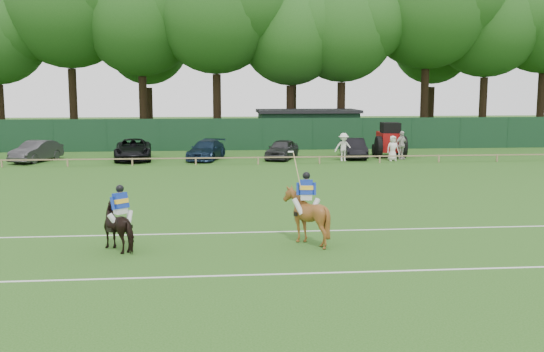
{
  "coord_description": "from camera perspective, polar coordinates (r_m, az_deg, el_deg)",
  "views": [
    {
      "loc": [
        -1.88,
        -22.59,
        5.1
      ],
      "look_at": [
        0.5,
        3.0,
        1.4
      ],
      "focal_mm": 42.0,
      "sensor_mm": 36.0,
      "label": 1
    }
  ],
  "objects": [
    {
      "name": "perimeter_fence",
      "position": [
        49.78,
        -3.14,
        3.75
      ],
      "size": [
        92.08,
        0.08,
        2.5
      ],
      "color": "#14351E",
      "rests_on": "ground"
    },
    {
      "name": "horse_chestnut",
      "position": [
        20.54,
        3.07,
        -3.6
      ],
      "size": [
        1.63,
        1.79,
        1.82
      ],
      "primitive_type": "imported",
      "rotation": [
        0.0,
        0.0,
        3.04
      ],
      "color": "brown",
      "rests_on": "ground"
    },
    {
      "name": "utility_shed",
      "position": [
        53.3,
        3.21,
        4.35
      ],
      "size": [
        8.4,
        4.4,
        3.04
      ],
      "color": "#14331E",
      "rests_on": "ground"
    },
    {
      "name": "pitch_rail",
      "position": [
        40.9,
        -2.65,
        1.65
      ],
      "size": [
        62.1,
        0.1,
        0.5
      ],
      "color": "#997F5B",
      "rests_on": "ground"
    },
    {
      "name": "hatch_grey",
      "position": [
        43.82,
        0.9,
        2.41
      ],
      "size": [
        3.0,
        4.32,
        1.37
      ],
      "primitive_type": "imported",
      "rotation": [
        0.0,
        0.0,
        -0.38
      ],
      "color": "#313134",
      "rests_on": "ground"
    },
    {
      "name": "sedan_grey",
      "position": [
        45.2,
        -20.38,
        2.1
      ],
      "size": [
        2.83,
        4.51,
        1.4
      ],
      "primitive_type": "imported",
      "rotation": [
        0.0,
        0.0,
        -0.34
      ],
      "color": "#323234",
      "rests_on": "ground"
    },
    {
      "name": "sedan_navy",
      "position": [
        43.7,
        -5.91,
        2.32
      ],
      "size": [
        3.0,
        4.88,
        1.32
      ],
      "primitive_type": "imported",
      "rotation": [
        0.0,
        0.0,
        -0.27
      ],
      "color": "#112035",
      "rests_on": "ground"
    },
    {
      "name": "rider_chestnut",
      "position": [
        20.38,
        3.08,
        -1.42
      ],
      "size": [
        0.94,
        0.62,
        2.05
      ],
      "rotation": [
        0.0,
        0.0,
        3.04
      ],
      "color": "silver",
      "rests_on": "ground"
    },
    {
      "name": "tree_row",
      "position": [
        57.95,
        -1.46,
        3.14
      ],
      "size": [
        96.0,
        12.0,
        21.0
      ],
      "primitive_type": null,
      "color": "#26561C",
      "rests_on": "ground"
    },
    {
      "name": "spectator_mid",
      "position": [
        44.57,
        11.52,
        2.72
      ],
      "size": [
        1.23,
        0.99,
        1.96
      ],
      "primitive_type": "imported",
      "rotation": [
        0.0,
        0.0,
        0.53
      ],
      "color": "beige",
      "rests_on": "ground"
    },
    {
      "name": "spectator_left",
      "position": [
        43.04,
        6.43,
        2.6
      ],
      "size": [
        1.23,
        0.72,
        1.88
      ],
      "primitive_type": "imported",
      "rotation": [
        0.0,
        0.0,
        -0.02
      ],
      "color": "white",
      "rests_on": "ground"
    },
    {
      "name": "spectator_right",
      "position": [
        43.58,
        10.78,
        2.45
      ],
      "size": [
        0.89,
        0.63,
        1.7
      ],
      "primitive_type": "imported",
      "rotation": [
        0.0,
        0.0,
        0.11
      ],
      "color": "white",
      "rests_on": "ground"
    },
    {
      "name": "suv_black",
      "position": [
        44.29,
        -12.34,
        2.33
      ],
      "size": [
        2.85,
        5.37,
        1.44
      ],
      "primitive_type": "imported",
      "rotation": [
        0.0,
        0.0,
        0.09
      ],
      "color": "black",
      "rests_on": "ground"
    },
    {
      "name": "tractor",
      "position": [
        45.83,
        10.46,
        3.13
      ],
      "size": [
        2.13,
        3.02,
        2.46
      ],
      "rotation": [
        0.0,
        0.0,
        -0.05
      ],
      "color": "maroon",
      "rests_on": "ground"
    },
    {
      "name": "rider_dark",
      "position": [
        20.18,
        -13.42,
        -2.59
      ],
      "size": [
        0.78,
        0.74,
        1.41
      ],
      "rotation": [
        0.0,
        0.0,
        3.88
      ],
      "color": "silver",
      "rests_on": "ground"
    },
    {
      "name": "horse_dark",
      "position": [
        20.33,
        -13.37,
        -4.46
      ],
      "size": [
        1.74,
        1.79,
        1.45
      ],
      "primitive_type": "imported",
      "rotation": [
        0.0,
        0.0,
        3.88
      ],
      "color": "black",
      "rests_on": "ground"
    },
    {
      "name": "estate_black",
      "position": [
        44.83,
        7.32,
        2.48
      ],
      "size": [
        1.74,
        4.28,
        1.38
      ],
      "primitive_type": "imported",
      "rotation": [
        0.0,
        0.0,
        -0.07
      ],
      "color": "black",
      "rests_on": "ground"
    },
    {
      "name": "pitch_lines",
      "position": [
        19.85,
        0.3,
        -6.68
      ],
      "size": [
        60.0,
        5.1,
        0.01
      ],
      "color": "silver",
      "rests_on": "ground"
    },
    {
      "name": "ground",
      "position": [
        23.24,
        -0.54,
        -4.49
      ],
      "size": [
        160.0,
        160.0,
        0.0
      ],
      "primitive_type": "plane",
      "color": "#1E4C14",
      "rests_on": "ground"
    }
  ]
}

